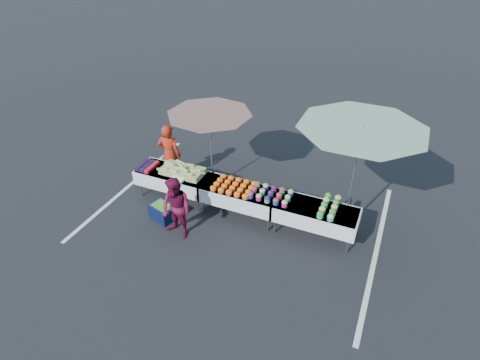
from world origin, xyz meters
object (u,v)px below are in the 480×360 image
at_px(table_center, 240,195).
at_px(umbrella_left, 210,120).
at_px(vendor, 170,155).
at_px(table_left, 174,178).
at_px(customer, 176,209).
at_px(storage_bin, 163,212).
at_px(table_right, 315,214).
at_px(umbrella_right, 360,137).

height_order(table_center, umbrella_left, umbrella_left).
bearing_deg(vendor, umbrella_left, -177.40).
distance_m(vendor, umbrella_left, 1.56).
distance_m(table_left, table_center, 1.80).
xyz_separation_m(table_left, customer, (0.83, -1.23, 0.16)).
bearing_deg(table_left, storage_bin, -78.10).
bearing_deg(table_right, umbrella_right, 33.56).
distance_m(table_center, umbrella_left, 1.93).
xyz_separation_m(vendor, umbrella_right, (4.64, -0.17, 1.56)).
relative_size(umbrella_left, storage_bin, 3.83).
height_order(customer, storage_bin, customer).
bearing_deg(storage_bin, table_center, 43.92).
bearing_deg(umbrella_right, umbrella_left, 173.56).
height_order(umbrella_right, storage_bin, umbrella_right).
bearing_deg(storage_bin, table_left, 117.91).
height_order(table_left, customer, customer).
xyz_separation_m(table_left, storage_bin, (0.18, -0.86, -0.39)).
bearing_deg(customer, table_left, 138.00).
xyz_separation_m(vendor, storage_bin, (0.62, -1.42, -0.65)).
bearing_deg(umbrella_left, customer, -85.27).
distance_m(table_left, storage_bin, 0.96).
relative_size(table_right, vendor, 1.10).
bearing_deg(table_left, vendor, 127.76).
height_order(table_center, customer, customer).
xyz_separation_m(table_left, table_center, (1.80, 0.00, 0.00)).
height_order(table_left, table_right, same).
height_order(table_right, customer, customer).
bearing_deg(customer, storage_bin, 164.28).
xyz_separation_m(umbrella_left, umbrella_right, (3.54, -0.40, 0.48)).
height_order(table_right, umbrella_left, umbrella_left).
relative_size(table_center, vendor, 1.10).
relative_size(table_center, storage_bin, 2.79).
distance_m(vendor, umbrella_right, 4.90).
xyz_separation_m(table_right, umbrella_right, (0.60, 0.40, 1.82)).
bearing_deg(table_center, customer, -128.37).
distance_m(umbrella_right, storage_bin, 4.76).
xyz_separation_m(vendor, customer, (1.27, -1.79, -0.10)).
distance_m(table_left, umbrella_right, 4.60).
relative_size(vendor, customer, 1.14).
xyz_separation_m(table_center, table_right, (1.80, 0.00, 0.00)).
bearing_deg(vendor, table_left, 118.33).
distance_m(umbrella_left, umbrella_right, 3.60).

